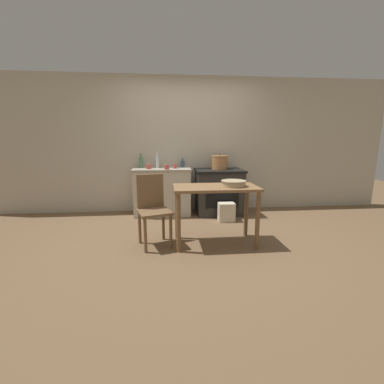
# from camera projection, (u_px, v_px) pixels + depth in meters

# --- Properties ---
(ground_plane) EXTENTS (14.00, 14.00, 0.00)m
(ground_plane) POSITION_uv_depth(u_px,v_px,m) (196.00, 238.00, 3.67)
(ground_plane) COLOR brown
(wall_back) EXTENTS (8.00, 0.07, 2.55)m
(wall_back) POSITION_uv_depth(u_px,v_px,m) (187.00, 145.00, 4.96)
(wall_back) COLOR beige
(wall_back) RESTS_ON ground_plane
(counter_cabinet) EXTENTS (1.05, 0.56, 0.87)m
(counter_cabinet) POSITION_uv_depth(u_px,v_px,m) (162.00, 191.00, 4.79)
(counter_cabinet) COLOR beige
(counter_cabinet) RESTS_ON ground_plane
(stove) EXTENTS (0.88, 0.67, 0.84)m
(stove) POSITION_uv_depth(u_px,v_px,m) (219.00, 192.00, 4.84)
(stove) COLOR #2D2B28
(stove) RESTS_ON ground_plane
(work_table) EXTENTS (1.09, 0.56, 0.78)m
(work_table) POSITION_uv_depth(u_px,v_px,m) (216.00, 196.00, 3.36)
(work_table) COLOR olive
(work_table) RESTS_ON ground_plane
(chair) EXTENTS (0.50, 0.50, 0.93)m
(chair) POSITION_uv_depth(u_px,v_px,m) (153.00, 208.00, 3.37)
(chair) COLOR brown
(chair) RESTS_ON ground_plane
(flour_sack) EXTENTS (0.28, 0.19, 0.32)m
(flour_sack) POSITION_uv_depth(u_px,v_px,m) (226.00, 212.00, 4.41)
(flour_sack) COLOR beige
(flour_sack) RESTS_ON ground_plane
(stock_pot) EXTENTS (0.30, 0.30, 0.28)m
(stock_pot) POSITION_uv_depth(u_px,v_px,m) (220.00, 162.00, 4.77)
(stock_pot) COLOR #B77A47
(stock_pot) RESTS_ON stove
(mixing_bowl_large) EXTENTS (0.33, 0.33, 0.08)m
(mixing_bowl_large) POSITION_uv_depth(u_px,v_px,m) (234.00, 183.00, 3.33)
(mixing_bowl_large) COLOR tan
(mixing_bowl_large) RESTS_ON work_table
(bottle_far_left) EXTENTS (0.06, 0.06, 0.29)m
(bottle_far_left) POSITION_uv_depth(u_px,v_px,m) (158.00, 162.00, 4.76)
(bottle_far_left) COLOR silver
(bottle_far_left) RESTS_ON counter_cabinet
(bottle_left) EXTENTS (0.08, 0.08, 0.17)m
(bottle_left) POSITION_uv_depth(u_px,v_px,m) (183.00, 164.00, 4.90)
(bottle_left) COLOR #3D5675
(bottle_left) RESTS_ON counter_cabinet
(bottle_mid_left) EXTENTS (0.08, 0.08, 0.27)m
(bottle_mid_left) POSITION_uv_depth(u_px,v_px,m) (141.00, 162.00, 4.77)
(bottle_mid_left) COLOR #517F5B
(bottle_mid_left) RESTS_ON counter_cabinet
(cup_center_left) EXTENTS (0.07, 0.07, 0.09)m
(cup_center_left) POSITION_uv_depth(u_px,v_px,m) (175.00, 166.00, 4.69)
(cup_center_left) COLOR #B74C42
(cup_center_left) RESTS_ON counter_cabinet
(cup_center) EXTENTS (0.09, 0.09, 0.08)m
(cup_center) POSITION_uv_depth(u_px,v_px,m) (167.00, 167.00, 4.54)
(cup_center) COLOR #B74C42
(cup_center) RESTS_ON counter_cabinet
(cup_center_right) EXTENTS (0.09, 0.09, 0.08)m
(cup_center_right) POSITION_uv_depth(u_px,v_px,m) (149.00, 166.00, 4.62)
(cup_center_right) COLOR #B74C42
(cup_center_right) RESTS_ON counter_cabinet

